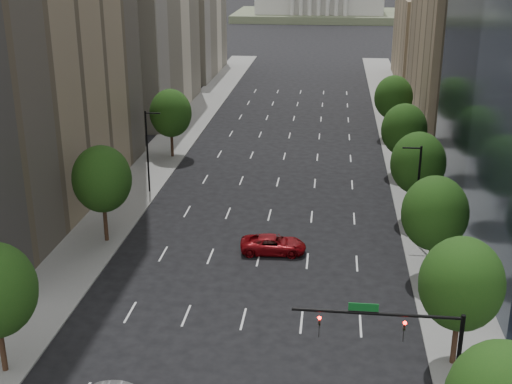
% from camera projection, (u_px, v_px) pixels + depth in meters
% --- Properties ---
extents(sidewalk_left, '(6.00, 200.00, 0.15)m').
position_uv_depth(sidewalk_left, '(118.00, 208.00, 68.81)').
color(sidewalk_left, slate).
rests_on(sidewalk_left, ground).
extents(sidewalk_right, '(6.00, 200.00, 0.15)m').
position_uv_depth(sidewalk_right, '(429.00, 221.00, 65.52)').
color(sidewalk_right, slate).
rests_on(sidewalk_right, ground).
extents(filler_left, '(14.00, 26.00, 18.00)m').
position_uv_depth(filler_left, '(183.00, 29.00, 137.67)').
color(filler_left, beige).
rests_on(filler_left, ground).
extents(parking_tan_right, '(14.00, 30.00, 30.00)m').
position_uv_depth(parking_tan_right, '(471.00, 21.00, 96.71)').
color(parking_tan_right, '#8C7759').
rests_on(parking_tan_right, ground).
extents(filler_right, '(14.00, 26.00, 16.00)m').
position_uv_depth(filler_right, '(435.00, 40.00, 129.91)').
color(filler_right, '#8C7759').
rests_on(filler_right, ground).
extents(tree_right_1, '(5.20, 5.20, 8.75)m').
position_uv_depth(tree_right_1, '(461.00, 284.00, 41.34)').
color(tree_right_1, '#382316').
rests_on(tree_right_1, ground).
extents(tree_right_2, '(5.20, 5.20, 8.61)m').
position_uv_depth(tree_right_2, '(435.00, 213.00, 52.59)').
color(tree_right_2, '#382316').
rests_on(tree_right_2, ground).
extents(tree_right_3, '(5.20, 5.20, 8.89)m').
position_uv_depth(tree_right_3, '(418.00, 163.00, 63.68)').
color(tree_right_3, '#382316').
rests_on(tree_right_3, ground).
extents(tree_right_4, '(5.20, 5.20, 8.46)m').
position_uv_depth(tree_right_4, '(404.00, 130.00, 76.90)').
color(tree_right_4, '#382316').
rests_on(tree_right_4, ground).
extents(tree_right_5, '(5.20, 5.20, 8.75)m').
position_uv_depth(tree_right_5, '(393.00, 97.00, 91.73)').
color(tree_right_5, '#382316').
rests_on(tree_right_5, ground).
extents(tree_left_1, '(5.20, 5.20, 8.97)m').
position_uv_depth(tree_left_1, '(102.00, 179.00, 59.16)').
color(tree_left_1, '#382316').
rests_on(tree_left_1, ground).
extents(tree_left_2, '(5.20, 5.20, 8.68)m').
position_uv_depth(tree_left_2, '(171.00, 113.00, 83.52)').
color(tree_left_2, '#382316').
rests_on(tree_left_2, ground).
extents(streetlight_rn, '(1.70, 0.20, 9.00)m').
position_uv_depth(streetlight_rn, '(417.00, 192.00, 59.44)').
color(streetlight_rn, black).
rests_on(streetlight_rn, ground).
extents(streetlight_ln, '(1.70, 0.20, 9.00)m').
position_uv_depth(streetlight_ln, '(148.00, 150.00, 71.62)').
color(streetlight_ln, black).
rests_on(streetlight_ln, ground).
extents(traffic_signal, '(9.12, 0.40, 7.38)m').
position_uv_depth(traffic_signal, '(413.00, 343.00, 36.30)').
color(traffic_signal, black).
rests_on(traffic_signal, ground).
extents(foothills, '(720.00, 413.00, 263.00)m').
position_uv_depth(foothills, '(369.00, 23.00, 579.82)').
color(foothills, olive).
rests_on(foothills, ground).
extents(car_red_far, '(5.80, 2.92, 1.57)m').
position_uv_depth(car_red_far, '(273.00, 244.00, 58.73)').
color(car_red_far, maroon).
rests_on(car_red_far, ground).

